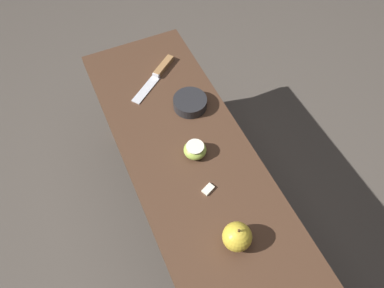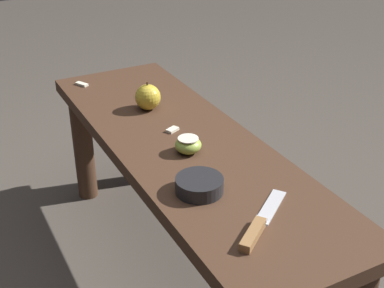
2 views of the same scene
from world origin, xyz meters
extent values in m
plane|color=#4C443D|center=(0.00, 0.00, 0.00)|extent=(8.00, 8.00, 0.00)
cube|color=#472D1E|center=(0.00, 0.00, 0.45)|extent=(1.26, 0.39, 0.04)
cylinder|color=#472D1E|center=(0.57, -0.14, 0.21)|extent=(0.07, 0.07, 0.43)
cylinder|color=#472D1E|center=(0.57, 0.14, 0.21)|extent=(0.07, 0.07, 0.43)
cube|color=silver|center=(-0.37, -0.03, 0.47)|extent=(0.11, 0.13, 0.00)
cube|color=silver|center=(-0.41, 0.03, 0.48)|extent=(0.03, 0.02, 0.02)
cube|color=#9E7042|center=(-0.45, 0.07, 0.48)|extent=(0.08, 0.10, 0.02)
sphere|color=gold|center=(0.25, 0.00, 0.51)|extent=(0.08, 0.08, 0.08)
cylinder|color=#4C3319|center=(0.25, 0.00, 0.55)|extent=(0.01, 0.01, 0.01)
ellipsoid|color=#9EB747|center=(-0.06, 0.02, 0.49)|extent=(0.07, 0.07, 0.04)
cylinder|color=white|center=(-0.06, 0.02, 0.51)|extent=(0.06, 0.06, 0.00)
cube|color=white|center=(0.08, 0.00, 0.47)|extent=(0.03, 0.04, 0.01)
cube|color=white|center=(0.54, 0.13, 0.47)|extent=(0.05, 0.04, 0.01)
cylinder|color=#232326|center=(-0.24, 0.08, 0.49)|extent=(0.12, 0.12, 0.04)
camera|label=1|loc=(0.52, -0.25, 1.47)|focal=35.00mm
camera|label=2|loc=(-1.17, 0.59, 1.17)|focal=50.00mm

